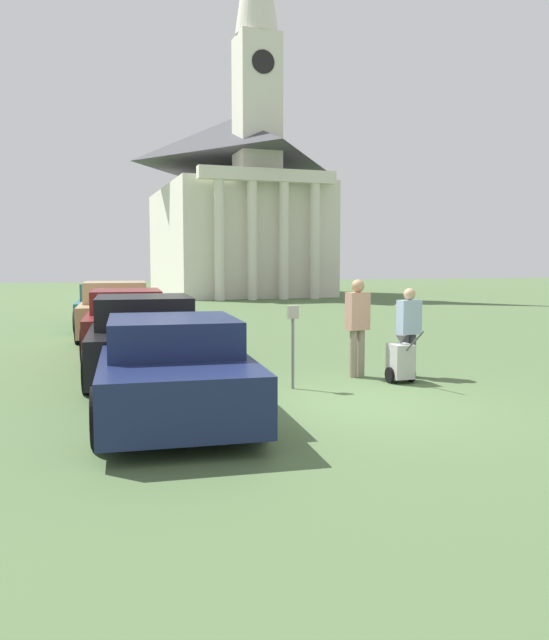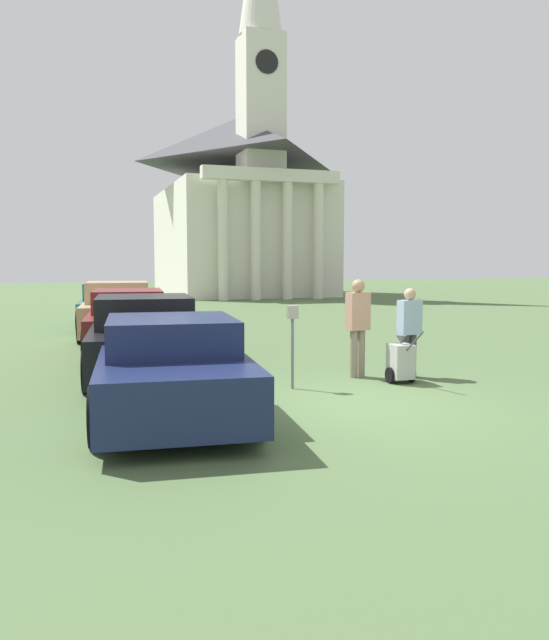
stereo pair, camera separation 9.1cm
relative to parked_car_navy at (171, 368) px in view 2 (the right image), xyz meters
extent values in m
plane|color=#4C663D|center=(2.55, -0.19, -0.65)|extent=(120.00, 120.00, 0.00)
cube|color=#19234C|center=(0.00, 0.03, -0.10)|extent=(2.32, 4.77, 0.70)
cube|color=#19234C|center=(-0.01, -0.15, 0.49)|extent=(1.85, 2.08, 0.47)
cylinder|color=black|center=(-0.80, 1.54, -0.30)|extent=(0.24, 0.72, 0.71)
cylinder|color=black|center=(1.07, 1.37, -0.30)|extent=(0.24, 0.72, 0.71)
cylinder|color=black|center=(-1.06, -1.30, -0.30)|extent=(0.24, 0.72, 0.71)
cylinder|color=black|center=(0.80, -1.47, -0.30)|extent=(0.24, 0.72, 0.71)
cube|color=black|center=(0.00, 3.20, -0.08)|extent=(2.34, 4.96, 0.76)
cube|color=black|center=(-0.01, 3.01, 0.57)|extent=(1.85, 2.16, 0.55)
cylinder|color=black|center=(-0.79, 4.77, -0.29)|extent=(0.24, 0.73, 0.71)
cylinder|color=black|center=(1.07, 4.60, -0.29)|extent=(0.24, 0.73, 0.71)
cylinder|color=black|center=(-1.06, 1.81, -0.29)|extent=(0.24, 0.73, 0.71)
cylinder|color=black|center=(0.80, 1.64, -0.29)|extent=(0.24, 0.73, 0.71)
cube|color=maroon|center=(0.00, 6.47, -0.06)|extent=(2.23, 5.41, 0.77)
cube|color=maroon|center=(-0.02, 6.26, 0.58)|extent=(1.74, 2.35, 0.50)
cylinder|color=black|center=(-0.70, 8.18, -0.28)|extent=(0.25, 0.76, 0.75)
cylinder|color=black|center=(1.01, 8.02, -0.28)|extent=(0.25, 0.76, 0.75)
cylinder|color=black|center=(-1.00, 4.93, -0.28)|extent=(0.25, 0.76, 0.75)
cylinder|color=black|center=(0.71, 4.77, -0.28)|extent=(0.25, 0.76, 0.75)
cube|color=tan|center=(0.00, 9.70, -0.06)|extent=(2.33, 5.02, 0.79)
cube|color=tan|center=(-0.01, 9.51, 0.63)|extent=(1.84, 2.19, 0.58)
cylinder|color=black|center=(-0.78, 11.29, -0.29)|extent=(0.24, 0.72, 0.71)
cylinder|color=black|center=(1.06, 11.12, -0.29)|extent=(0.24, 0.72, 0.71)
cylinder|color=black|center=(-1.06, 8.28, -0.29)|extent=(0.24, 0.72, 0.71)
cylinder|color=black|center=(0.78, 8.11, -0.29)|extent=(0.24, 0.72, 0.71)
cube|color=#23666B|center=(0.00, 12.39, -0.10)|extent=(2.31, 4.91, 0.73)
cube|color=#23666B|center=(-0.01, 12.20, 0.53)|extent=(1.83, 2.14, 0.53)
cylinder|color=black|center=(-0.78, 13.94, -0.32)|extent=(0.24, 0.68, 0.67)
cylinder|color=black|center=(1.05, 13.77, -0.32)|extent=(0.24, 0.68, 0.67)
cylinder|color=black|center=(-1.05, 11.00, -0.32)|extent=(0.24, 0.68, 0.67)
cylinder|color=black|center=(0.78, 10.83, -0.32)|extent=(0.24, 0.68, 0.67)
cylinder|color=slate|center=(2.21, 1.12, -0.06)|extent=(0.05, 0.05, 1.18)
cube|color=gray|center=(2.21, 1.12, 0.64)|extent=(0.18, 0.09, 0.22)
cylinder|color=gray|center=(3.79, 1.76, -0.21)|extent=(0.14, 0.14, 0.88)
cylinder|color=gray|center=(3.62, 1.73, -0.21)|extent=(0.14, 0.14, 0.88)
cube|color=tan|center=(3.71, 1.74, 0.57)|extent=(0.45, 0.29, 0.69)
sphere|color=tan|center=(3.71, 1.74, 1.04)|extent=(0.24, 0.24, 0.24)
cylinder|color=#3F3F47|center=(4.69, 1.45, -0.25)|extent=(0.14, 0.14, 0.80)
cylinder|color=#3F3F47|center=(4.52, 1.43, -0.25)|extent=(0.14, 0.14, 0.80)
cube|color=#99B2CC|center=(4.61, 1.44, 0.46)|extent=(0.44, 0.27, 0.63)
sphere|color=tan|center=(4.61, 1.44, 0.89)|extent=(0.22, 0.22, 0.22)
cube|color=#B2B2AD|center=(4.19, 1.01, -0.27)|extent=(0.38, 0.45, 0.60)
cone|color=#59595B|center=(4.19, 1.01, 0.11)|extent=(0.18, 0.18, 0.16)
cylinder|color=#4C4C4C|center=(4.18, 0.54, 0.13)|extent=(0.05, 0.59, 0.43)
cylinder|color=black|center=(3.98, 1.02, -0.51)|extent=(0.06, 0.28, 0.28)
cylinder|color=black|center=(4.40, 1.00, -0.51)|extent=(0.06, 0.28, 0.28)
cube|color=silver|center=(9.63, 32.43, 2.82)|extent=(9.41, 13.68, 6.94)
pyramid|color=#424247|center=(9.63, 32.43, 9.42)|extent=(9.60, 13.96, 3.13)
cylinder|color=silver|center=(6.81, 24.99, 2.65)|extent=(0.56, 0.56, 6.60)
cylinder|color=silver|center=(8.69, 24.99, 2.65)|extent=(0.56, 0.56, 6.60)
cylinder|color=silver|center=(10.57, 24.99, 2.65)|extent=(0.56, 0.56, 6.60)
cylinder|color=silver|center=(12.45, 24.99, 2.65)|extent=(0.56, 0.56, 6.60)
cube|color=silver|center=(9.63, 24.99, 6.30)|extent=(8.00, 0.70, 0.70)
cube|color=silver|center=(9.63, 27.09, 10.39)|extent=(2.40, 2.40, 8.19)
cylinder|color=black|center=(9.63, 25.87, 12.68)|extent=(1.32, 0.06, 1.32)
camera|label=1|loc=(-1.41, -8.56, 1.47)|focal=35.00mm
camera|label=2|loc=(-1.32, -8.59, 1.47)|focal=35.00mm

